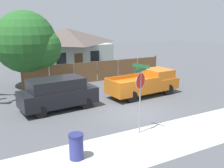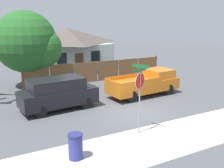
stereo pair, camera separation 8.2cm
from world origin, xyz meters
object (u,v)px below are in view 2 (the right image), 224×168
(oak_tree, at_px, (29,43))
(red_suv, at_px, (58,93))
(stop_sign, at_px, (140,87))
(orange_pickup, at_px, (146,83))
(house, at_px, (68,47))
(trash_bin, at_px, (75,146))

(oak_tree, relative_size, red_suv, 1.28)
(red_suv, xyz_separation_m, stop_sign, (2.39, -5.24, 1.28))
(red_suv, distance_m, stop_sign, 5.90)
(orange_pickup, bearing_deg, red_suv, 175.60)
(house, height_order, oak_tree, oak_tree)
(oak_tree, relative_size, stop_sign, 1.80)
(stop_sign, bearing_deg, orange_pickup, 28.41)
(house, distance_m, trash_bin, 20.76)
(orange_pickup, relative_size, stop_sign, 1.63)
(stop_sign, xyz_separation_m, trash_bin, (-3.55, -0.82, -1.79))
(oak_tree, distance_m, orange_pickup, 9.71)
(house, distance_m, oak_tree, 9.11)
(orange_pickup, relative_size, trash_bin, 5.26)
(stop_sign, bearing_deg, red_suv, 91.02)
(trash_bin, bearing_deg, oak_tree, 85.75)
(trash_bin, bearing_deg, stop_sign, 12.97)
(red_suv, relative_size, stop_sign, 1.41)
(orange_pickup, xyz_separation_m, stop_sign, (-4.13, -5.26, 1.43))
(oak_tree, bearing_deg, red_suv, -87.89)
(oak_tree, distance_m, stop_sign, 12.07)
(orange_pickup, bearing_deg, stop_sign, -132.71)
(oak_tree, bearing_deg, trash_bin, -94.25)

